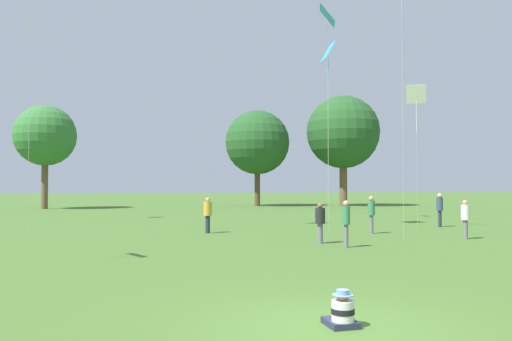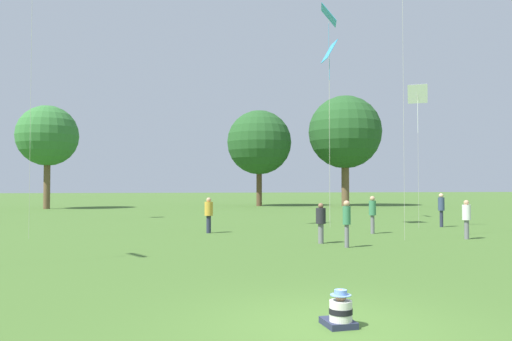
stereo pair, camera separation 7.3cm
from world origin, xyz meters
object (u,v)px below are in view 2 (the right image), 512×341
Objects in this scene: seated_toddler at (340,312)px; kite_6 at (418,97)px; person_standing_3 at (209,212)px; person_standing_5 at (372,211)px; person_standing_4 at (466,216)px; kite_2 at (329,55)px; person_standing_0 at (441,207)px; distant_tree_1 at (345,132)px; distant_tree_2 at (47,136)px; person_standing_2 at (321,220)px; distant_tree_0 at (259,143)px; person_standing_1 at (347,219)px; kite_9 at (329,19)px.

kite_6 is at bearing 53.73° from seated_toddler.
person_standing_5 is (7.38, -1.61, 0.07)m from person_standing_3.
person_standing_4 is 11.15m from kite_2.
person_standing_3 is at bearing -0.50° from person_standing_0.
distant_tree_1 reaches higher than distant_tree_2.
distant_tree_0 is at bearing 164.45° from person_standing_2.
person_standing_1 is at bearing -95.65° from distant_tree_0.
person_standing_3 is 0.16× the size of distant_tree_0.
seated_toddler is 15.81m from person_standing_3.
kite_9 is (-4.48, 5.18, 11.55)m from person_standing_0.
distant_tree_1 is (9.87, 30.09, 6.99)m from person_standing_5.
kite_6 is 35.65m from distant_tree_2.
distant_tree_2 is (-21.11, -3.01, 0.05)m from distant_tree_0.
seated_toddler is 20.31m from kite_6.
kite_2 is at bearing 54.03° from kite_6.
distant_tree_2 reaches higher than person_standing_5.
kite_9 reaches higher than kite_6.
kite_9 is at bearing 67.30° from seated_toddler.
person_standing_0 is 36.79m from distant_tree_2.
kite_6 is at bearing 117.23° from kite_2.
seated_toddler is 10.19m from person_standing_1.
distant_tree_1 is at bearing 2.91° from distant_tree_2.
distant_tree_1 reaches higher than person_standing_3.
person_standing_0 is 6.14m from person_standing_4.
person_standing_1 is 11.88m from kite_2.
person_standing_0 is 0.24× the size of kite_6.
person_standing_3 is 7.56m from person_standing_5.
person_standing_5 is at bearing -123.51° from person_standing_4.
person_standing_1 is 1.09× the size of person_standing_2.
person_standing_5 is at bearing -108.16° from distant_tree_1.
person_standing_1 reaches higher than person_standing_4.
distant_tree_1 is at bearing -179.94° from person_standing_4.
kite_6 reaches higher than person_standing_5.
kite_6 is 8.72m from kite_9.
person_standing_5 is at bearing -122.50° from kite_9.
person_standing_3 is 10.72m from kite_2.
person_standing_0 is 1.11× the size of person_standing_4.
distant_tree_1 is at bearing 65.03° from seated_toddler.
person_standing_4 is at bearing -53.38° from distant_tree_2.
distant_tree_1 is (13.39, 33.40, 7.12)m from person_standing_2.
kite_6 is at bearing 76.50° from person_standing_5.
seated_toddler is 0.36× the size of person_standing_1.
person_standing_1 is 7.67m from person_standing_3.
distant_tree_0 reaches higher than kite_6.
person_standing_4 is at bearing 156.40° from kite_6.
person_standing_5 is at bearing -131.05° from person_standing_3.
kite_9 is 24.27m from distant_tree_0.
seated_toddler is 0.05× the size of distant_tree_1.
kite_6 is at bearing -47.69° from distant_tree_2.
kite_2 reaches higher than person_standing_5.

